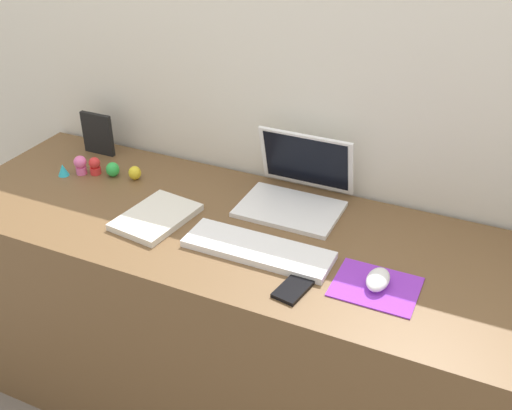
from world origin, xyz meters
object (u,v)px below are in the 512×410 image
Objects in this scene: cell_phone at (295,287)px; notebook_pad at (156,217)px; toy_figurine_cyan at (63,170)px; mouse at (378,280)px; laptop at (297,187)px; toy_figurine_red at (95,166)px; toy_figurine_pink at (80,164)px; toy_figurine_yellow at (135,173)px; keyboard at (258,249)px; toy_figurine_green at (113,169)px; picture_frame at (98,134)px.

cell_phone is 0.53× the size of notebook_pad.
cell_phone is at bearing -14.19° from toy_figurine_cyan.
laptop is at bearing 138.19° from mouse.
toy_figurine_red is at bearing 30.91° from toy_figurine_cyan.
toy_figurine_pink reaches higher than mouse.
notebook_pad is 5.22× the size of toy_figurine_yellow.
mouse is 0.75× the size of cell_phone.
toy_figurine_cyan is 0.24m from toy_figurine_yellow.
laptop is 0.43m from notebook_pad.
toy_figurine_red reaches higher than keyboard.
laptop reaches higher than toy_figurine_yellow.
laptop is 7.39× the size of toy_figurine_cyan.
laptop is 0.30m from keyboard.
toy_figurine_cyan is at bearing 170.36° from keyboard.
toy_figurine_yellow is at bearing 9.65° from toy_figurine_red.
toy_figurine_pink is (-0.04, -0.02, 0.00)m from toy_figurine_red.
notebook_pad is at bearing -25.16° from toy_figurine_red.
laptop is at bearing 9.93° from toy_figurine_pink.
mouse is at bearing -13.93° from toy_figurine_yellow.
cell_phone is at bearing -34.39° from keyboard.
toy_figurine_green reaches higher than toy_figurine_yellow.
notebook_pad is 5.91× the size of toy_figurine_cyan.
laptop reaches higher than toy_figurine_cyan.
mouse is 1.48× the size of toy_figurine_pink.
toy_figurine_yellow reaches higher than keyboard.
keyboard is 2.73× the size of picture_frame.
laptop is at bearing 8.80° from toy_figurine_yellow.
laptop is 2.34× the size of cell_phone.
toy_figurine_green is (-0.62, -0.10, -0.03)m from laptop.
toy_figurine_green is at bearing 167.91° from mouse.
toy_figurine_pink reaches higher than toy_figurine_yellow.
mouse is (0.33, -0.01, 0.01)m from keyboard.
toy_figurine_pink is at bearing -163.99° from toy_figurine_green.
toy_figurine_red is at bearing -171.03° from laptop.
picture_frame is at bearing 163.45° from mouse.
notebook_pad is at bearing -42.66° from toy_figurine_yellow.
keyboard is 0.34m from notebook_pad.
laptop is at bearing 120.84° from cell_phone.
mouse is 0.21m from cell_phone.
cell_phone is 1.98× the size of toy_figurine_pink.
toy_figurine_red is 0.11m from toy_figurine_cyan.
toy_figurine_green reaches higher than keyboard.
keyboard is at bearing -89.44° from laptop.
keyboard is 0.83m from picture_frame.
toy_figurine_green is (-0.28, 0.17, 0.01)m from notebook_pad.
laptop is 0.54m from toy_figurine_yellow.
toy_figurine_cyan is at bearing -92.02° from picture_frame.
cell_phone is 0.91m from toy_figurine_pink.
toy_figurine_red reaches higher than notebook_pad.
laptop is 0.42m from cell_phone.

